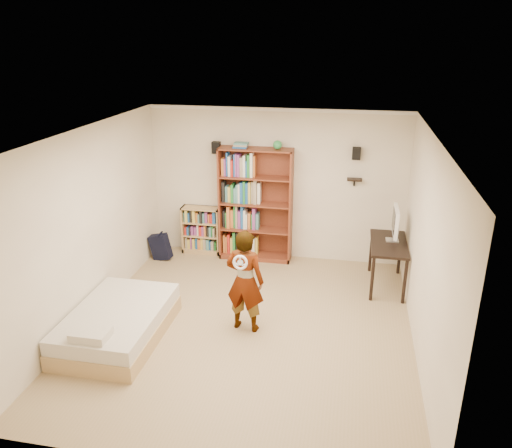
{
  "coord_description": "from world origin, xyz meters",
  "views": [
    {
      "loc": [
        1.28,
        -5.88,
        3.84
      ],
      "look_at": [
        0.01,
        0.6,
        1.32
      ],
      "focal_mm": 35.0,
      "sensor_mm": 36.0,
      "label": 1
    }
  ],
  "objects_px": {
    "tall_bookshelf": "(256,205)",
    "low_bookshelf": "(201,230)",
    "daybed": "(118,320)",
    "person": "(245,281)",
    "computer_desk": "(387,265)"
  },
  "relations": [
    {
      "from": "tall_bookshelf",
      "to": "low_bookshelf",
      "type": "bearing_deg",
      "value": 177.0
    },
    {
      "from": "daybed",
      "to": "person",
      "type": "height_order",
      "value": "person"
    },
    {
      "from": "low_bookshelf",
      "to": "computer_desk",
      "type": "distance_m",
      "value": 3.4
    },
    {
      "from": "daybed",
      "to": "person",
      "type": "relative_size",
      "value": 1.22
    },
    {
      "from": "tall_bookshelf",
      "to": "person",
      "type": "height_order",
      "value": "tall_bookshelf"
    },
    {
      "from": "computer_desk",
      "to": "daybed",
      "type": "distance_m",
      "value": 4.22
    },
    {
      "from": "tall_bookshelf",
      "to": "low_bookshelf",
      "type": "relative_size",
      "value": 2.3
    },
    {
      "from": "low_bookshelf",
      "to": "daybed",
      "type": "height_order",
      "value": "low_bookshelf"
    },
    {
      "from": "low_bookshelf",
      "to": "daybed",
      "type": "xyz_separation_m",
      "value": [
        -0.28,
        -2.94,
        -0.18
      ]
    },
    {
      "from": "tall_bookshelf",
      "to": "daybed",
      "type": "bearing_deg",
      "value": -114.54
    },
    {
      "from": "person",
      "to": "low_bookshelf",
      "type": "bearing_deg",
      "value": -52.27
    },
    {
      "from": "daybed",
      "to": "person",
      "type": "xyz_separation_m",
      "value": [
        1.63,
        0.55,
        0.47
      ]
    },
    {
      "from": "person",
      "to": "tall_bookshelf",
      "type": "bearing_deg",
      "value": -74.11
    },
    {
      "from": "computer_desk",
      "to": "daybed",
      "type": "height_order",
      "value": "computer_desk"
    },
    {
      "from": "low_bookshelf",
      "to": "daybed",
      "type": "distance_m",
      "value": 2.96
    }
  ]
}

